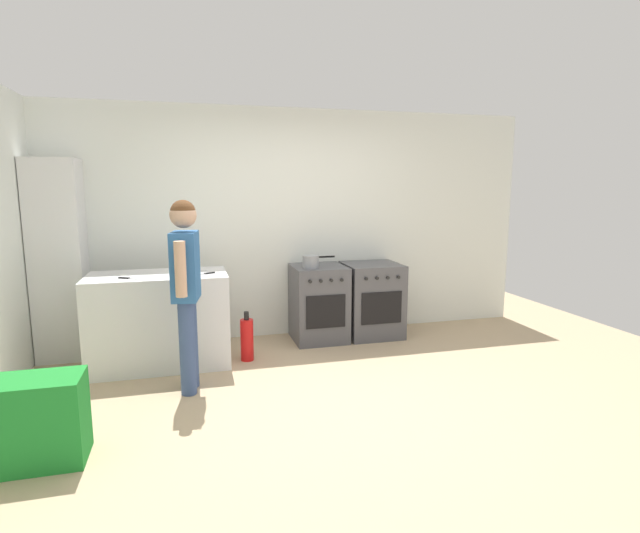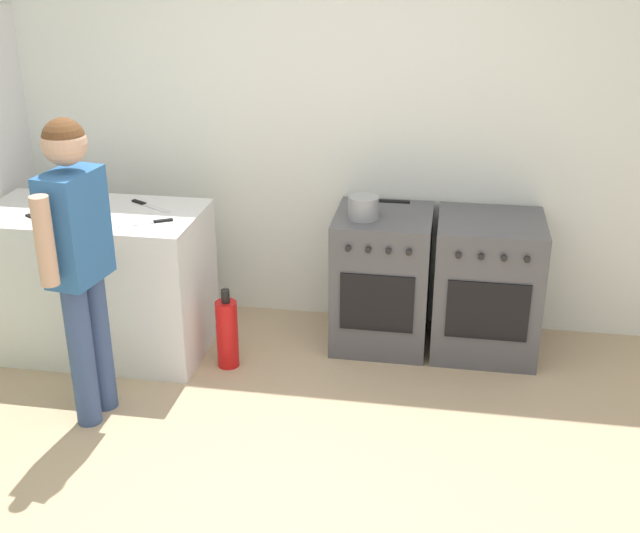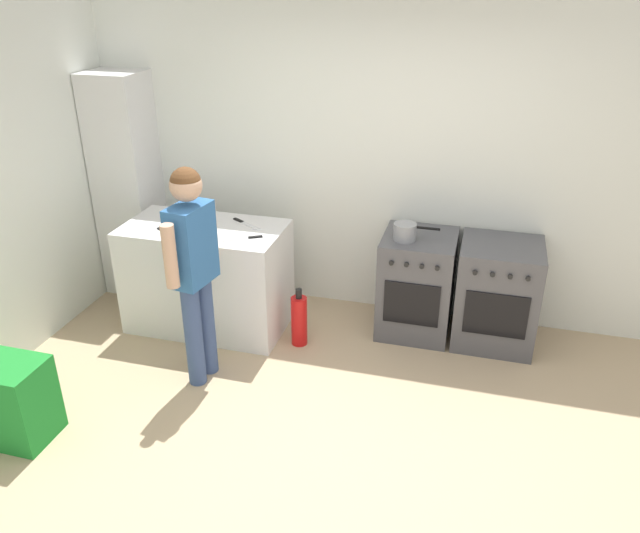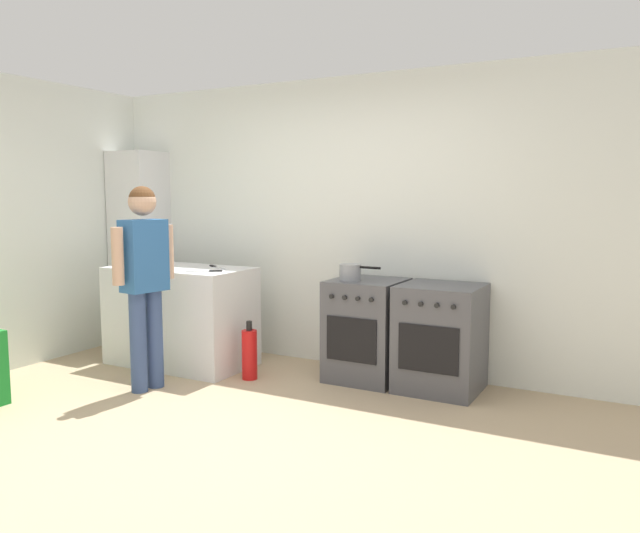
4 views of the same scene
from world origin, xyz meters
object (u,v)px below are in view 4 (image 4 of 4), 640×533
oven_right (440,338)px  knife_paring (145,267)px  knife_chef (206,271)px  pot (351,272)px  person (144,270)px  larder_cabinet (140,248)px  knife_carving (217,267)px  fire_extinguisher (250,354)px  oven_left (367,329)px

oven_right → knife_paring: 2.69m
knife_chef → pot: bearing=19.8°
person → larder_cabinet: size_ratio=0.81×
knife_paring → knife_carving: 0.65m
knife_chef → fire_extinguisher: 0.81m
oven_left → knife_paring: 2.08m
oven_right → pot: pot is taller
knife_chef → fire_extinguisher: (0.42, 0.04, -0.69)m
pot → fire_extinguisher: (-0.76, -0.39, -0.70)m
pot → knife_paring: 1.90m
oven_left → oven_right: 0.64m
knife_paring → fire_extinguisher: (1.08, 0.08, -0.69)m
knife_paring → oven_right: bearing=12.1°
fire_extinguisher → larder_cabinet: larder_cabinet is taller
knife_carving → knife_chef: 0.30m
oven_right → knife_carving: knife_carving is taller
oven_right → pot: 0.90m
oven_left → knife_carving: 1.49m
knife_paring → larder_cabinet: 0.96m
knife_paring → knife_chef: bearing=3.2°
oven_left → knife_chef: 1.47m
oven_left → oven_right: size_ratio=1.00×
knife_carving → knife_paring: bearing=-150.2°
oven_left → oven_right: same height
knife_paring → knife_chef: size_ratio=0.68×
oven_left → knife_carving: bearing=-170.5°
knife_carving → larder_cabinet: size_ratio=0.15×
knife_paring → person: size_ratio=0.12×
oven_left → oven_right: (0.64, 0.00, 0.00)m
fire_extinguisher → larder_cabinet: size_ratio=0.25×
pot → knife_chef: pot is taller
pot → knife_carving: bearing=-173.8°
person → oven_left: bearing=37.5°
oven_left → person: size_ratio=0.52×
oven_left → larder_cabinet: (-2.65, 0.10, 0.57)m
knife_chef → larder_cabinet: bearing=155.5°
larder_cabinet → pot: bearing=-4.4°
oven_left → fire_extinguisher: size_ratio=1.70×
person → fire_extinguisher: bearing=47.9°
knife_chef → larder_cabinet: size_ratio=0.14×
knife_paring → person: (0.52, -0.54, 0.06)m
fire_extinguisher → larder_cabinet: bearing=162.0°
oven_right → larder_cabinet: bearing=178.2°
knife_carving → person: person is taller
person → knife_paring: bearing=133.7°
pot → person: bearing=-142.7°
knife_carving → knife_chef: same height
oven_left → knife_chef: (-1.29, -0.52, 0.48)m
oven_right → fire_extinguisher: 1.60m
person → pot: bearing=37.3°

